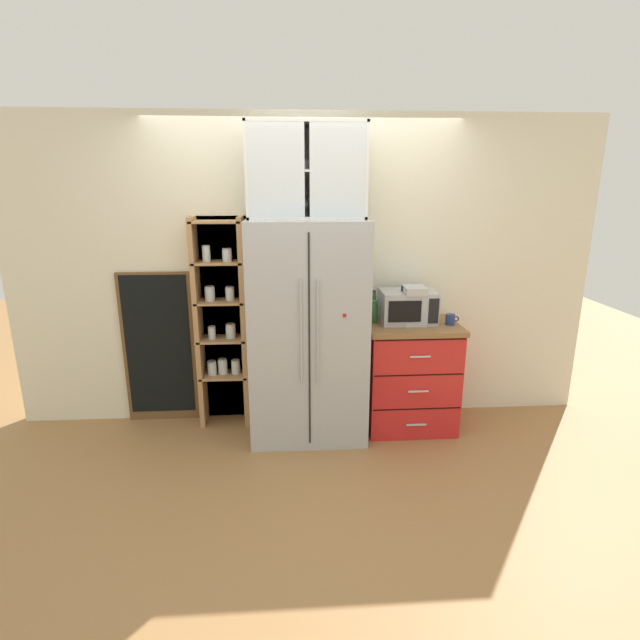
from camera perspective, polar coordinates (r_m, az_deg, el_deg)
ground_plane at (r=4.19m, az=-1.38°, el=-12.88°), size 10.59×10.59×0.00m
wall_back_cream at (r=4.15m, az=-1.74°, el=5.55°), size 4.90×0.10×2.55m
refrigerator at (r=3.87m, az=-1.48°, el=-1.27°), size 0.91×0.68×1.75m
pantry_shelf_column at (r=4.16m, az=-11.37°, el=-0.04°), size 0.46×0.27×1.75m
counter_cabinet at (r=4.18m, az=10.42°, el=-6.34°), size 0.75×0.59×0.90m
microwave at (r=4.04m, az=10.18°, el=1.56°), size 0.44×0.33×0.26m
coffee_maker at (r=4.01m, az=10.81°, el=1.78°), size 0.17×0.20×0.31m
mug_navy at (r=4.06m, az=14.99°, el=0.06°), size 0.11×0.08×0.09m
bottle_green at (r=3.99m, az=6.28°, el=1.34°), size 0.07×0.07×0.27m
bottle_clear at (r=4.04m, az=10.68°, el=1.48°), size 0.06×0.06×0.29m
upper_cabinet at (r=3.76m, az=-1.64°, el=16.94°), size 0.87×0.32×0.68m
chalkboard_menu at (r=4.37m, az=-18.29°, el=-3.09°), size 0.60×0.04×1.31m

